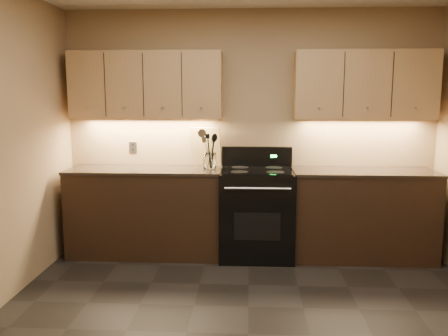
{
  "coord_description": "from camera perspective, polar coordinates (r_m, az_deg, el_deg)",
  "views": [
    {
      "loc": [
        -0.0,
        -3.19,
        1.71
      ],
      "look_at": [
        -0.25,
        1.45,
        0.98
      ],
      "focal_mm": 38.0,
      "sensor_mm": 36.0,
      "label": 1
    }
  ],
  "objects": [
    {
      "name": "floor",
      "position": [
        3.62,
        2.92,
        -19.32
      ],
      "size": [
        4.0,
        4.0,
        0.0
      ],
      "primitive_type": "plane",
      "color": "black",
      "rests_on": "ground"
    },
    {
      "name": "wall_back",
      "position": [
        5.2,
        3.13,
        4.39
      ],
      "size": [
        4.0,
        0.04,
        2.6
      ],
      "primitive_type": "cube",
      "color": "tan",
      "rests_on": "ground"
    },
    {
      "name": "counter_left",
      "position": [
        5.16,
        -9.31,
        -5.15
      ],
      "size": [
        1.62,
        0.62,
        0.93
      ],
      "color": "black",
      "rests_on": "ground"
    },
    {
      "name": "counter_right",
      "position": [
        5.18,
        16.27,
        -5.34
      ],
      "size": [
        1.46,
        0.62,
        0.93
      ],
      "color": "black",
      "rests_on": "ground"
    },
    {
      "name": "stove",
      "position": [
        5.02,
        3.96,
        -5.29
      ],
      "size": [
        0.76,
        0.68,
        1.14
      ],
      "color": "black",
      "rests_on": "ground"
    },
    {
      "name": "upper_cab_left",
      "position": [
        5.16,
        -9.33,
        9.81
      ],
      "size": [
        1.6,
        0.3,
        0.7
      ],
      "primitive_type": "cube",
      "color": "tan",
      "rests_on": "wall_back"
    },
    {
      "name": "upper_cab_right",
      "position": [
        5.17,
        16.55,
        9.56
      ],
      "size": [
        1.44,
        0.3,
        0.7
      ],
      "primitive_type": "cube",
      "color": "tan",
      "rests_on": "wall_back"
    },
    {
      "name": "outlet_plate",
      "position": [
        5.37,
        -10.9,
        2.46
      ],
      "size": [
        0.08,
        0.01,
        0.12
      ],
      "primitive_type": "cube",
      "color": "#B2B5BA",
      "rests_on": "wall_back"
    },
    {
      "name": "utensil_crock",
      "position": [
        4.99,
        -1.73,
        0.82
      ],
      "size": [
        0.16,
        0.16,
        0.17
      ],
      "color": "white",
      "rests_on": "counter_left"
    },
    {
      "name": "cutting_board",
      "position": [
        5.19,
        -2.2,
        2.61
      ],
      "size": [
        0.35,
        0.18,
        0.42
      ],
      "primitive_type": "cube",
      "rotation": [
        0.19,
        0.0,
        -0.24
      ],
      "color": "#D5BD73",
      "rests_on": "counter_left"
    },
    {
      "name": "wooden_spoon",
      "position": [
        4.97,
        -1.98,
        2.0
      ],
      "size": [
        0.14,
        0.09,
        0.34
      ],
      "primitive_type": null,
      "rotation": [
        -0.01,
        0.22,
        0.28
      ],
      "color": "#D5BD73",
      "rests_on": "utensil_crock"
    },
    {
      "name": "black_spoon",
      "position": [
        4.99,
        -1.65,
        2.18
      ],
      "size": [
        0.11,
        0.13,
        0.37
      ],
      "primitive_type": null,
      "rotation": [
        0.19,
        0.15,
        -0.01
      ],
      "color": "black",
      "rests_on": "utensil_crock"
    },
    {
      "name": "black_turner",
      "position": [
        4.94,
        -1.64,
        2.16
      ],
      "size": [
        0.13,
        0.12,
        0.38
      ],
      "primitive_type": null,
      "rotation": [
        -0.1,
        -0.08,
        0.2
      ],
      "color": "black",
      "rests_on": "utensil_crock"
    },
    {
      "name": "steel_spatula",
      "position": [
        4.98,
        -1.43,
        2.04
      ],
      "size": [
        0.19,
        0.1,
        0.35
      ],
      "primitive_type": null,
      "rotation": [
        0.01,
        -0.29,
        -0.12
      ],
      "color": "silver",
      "rests_on": "utensil_crock"
    },
    {
      "name": "steel_skimmer",
      "position": [
        4.96,
        -1.3,
        2.38
      ],
      "size": [
        0.22,
        0.13,
        0.41
      ],
      "primitive_type": null,
      "rotation": [
        -0.06,
        -0.34,
        -0.09
      ],
      "color": "silver",
      "rests_on": "utensil_crock"
    }
  ]
}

